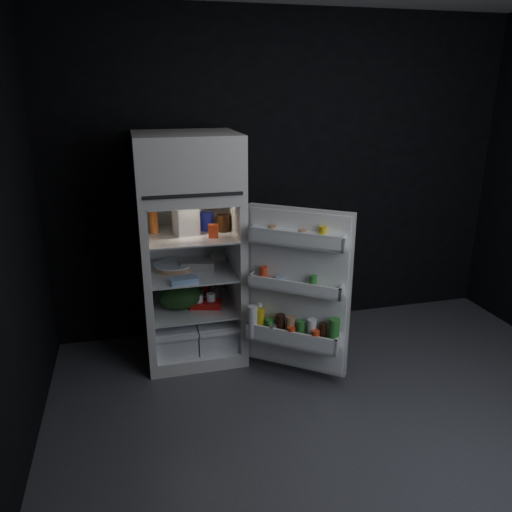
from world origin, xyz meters
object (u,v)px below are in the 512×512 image
object	(u,v)px
yogurt_tray	(206,304)
refrigerator	(190,241)
milk_jug	(186,219)
egg_carton	(198,266)
fridge_door	(296,295)

from	to	relation	value
yogurt_tray	refrigerator	bearing A→B (deg)	150.75
milk_jug	egg_carton	world-z (taller)	milk_jug
fridge_door	milk_jug	bearing A→B (deg)	141.07
refrigerator	yogurt_tray	distance (m)	0.52
refrigerator	yogurt_tray	xyz separation A→B (m)	(0.10, -0.09, -0.50)
fridge_door	refrigerator	bearing A→B (deg)	138.07
fridge_door	milk_jug	xyz separation A→B (m)	(-0.70, 0.57, 0.47)
milk_jug	egg_carton	size ratio (longest dim) A/B	0.94
egg_carton	fridge_door	bearing A→B (deg)	-27.47
refrigerator	fridge_door	bearing A→B (deg)	-41.93
milk_jug	fridge_door	bearing A→B (deg)	-51.61
fridge_door	egg_carton	xyz separation A→B (m)	(-0.63, 0.56, 0.08)
refrigerator	yogurt_tray	world-z (taller)	refrigerator
egg_carton	yogurt_tray	xyz separation A→B (m)	(0.05, -0.04, -0.31)
milk_jug	yogurt_tray	xyz separation A→B (m)	(0.12, -0.05, -0.69)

